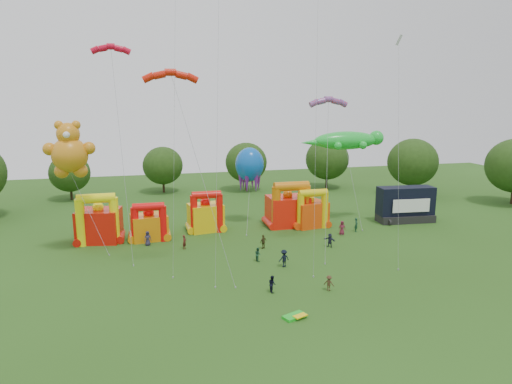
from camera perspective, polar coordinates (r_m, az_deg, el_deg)
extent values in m
plane|color=#264914|center=(38.89, 5.49, -16.10)|extent=(160.00, 160.00, 0.00)
cylinder|color=#352314|center=(91.23, 29.40, -0.10)|extent=(0.44, 0.44, 3.93)
cylinder|color=#352314|center=(91.42, 18.81, 0.73)|extent=(0.44, 0.44, 3.72)
ellipsoid|color=#213D12|center=(90.73, 19.00, 3.55)|extent=(9.30, 9.30, 8.89)
cylinder|color=#352314|center=(94.77, 8.81, 1.51)|extent=(0.44, 0.44, 3.51)
ellipsoid|color=#213D12|center=(94.13, 8.89, 4.09)|extent=(8.77, 8.78, 8.39)
cylinder|color=#352314|center=(91.47, -1.23, 1.22)|extent=(0.44, 0.44, 3.30)
ellipsoid|color=#213D12|center=(90.84, -1.24, 3.73)|extent=(8.25, 8.25, 7.88)
cylinder|color=#352314|center=(91.37, -11.47, 0.91)|extent=(0.44, 0.44, 3.09)
ellipsoid|color=#213D12|center=(90.76, -11.57, 3.26)|extent=(7.73, 7.72, 7.38)
cylinder|color=#352314|center=(89.53, -22.09, 0.01)|extent=(0.44, 0.44, 2.88)
ellipsoid|color=#213D12|center=(88.94, -22.26, 2.23)|extent=(7.20, 7.20, 6.88)
cube|color=red|center=(62.04, -19.00, -3.97)|extent=(5.84, 5.03, 4.19)
cylinder|color=#FFF60D|center=(60.61, -21.07, -3.60)|extent=(1.14, 1.14, 5.99)
cylinder|color=#FFF60D|center=(60.21, -17.27, -3.44)|extent=(1.14, 1.14, 5.99)
cylinder|color=#FFF60D|center=(59.70, -19.36, -0.75)|extent=(4.59, 1.19, 1.19)
sphere|color=#FFF60D|center=(61.47, -19.14, -1.82)|extent=(1.40, 1.40, 1.40)
cube|color=orange|center=(61.34, -13.20, -4.28)|extent=(4.91, 4.16, 3.24)
cylinder|color=red|center=(59.93, -14.87, -4.05)|extent=(0.98, 0.98, 4.63)
cylinder|color=red|center=(59.95, -11.55, -3.89)|extent=(0.98, 0.98, 4.63)
cylinder|color=red|center=(59.35, -13.31, -1.81)|extent=(3.96, 1.03, 1.03)
sphere|color=red|center=(60.86, -13.28, -2.54)|extent=(1.40, 1.40, 1.40)
cube|color=yellow|center=(63.95, -6.31, -3.16)|extent=(4.97, 4.25, 3.73)
cylinder|color=red|center=(62.32, -7.75, -2.83)|extent=(0.98, 0.98, 5.33)
cylinder|color=red|center=(62.76, -4.60, -2.66)|extent=(0.98, 0.98, 5.33)
cylinder|color=red|center=(61.92, -6.22, -0.36)|extent=(3.95, 1.03, 1.03)
sphere|color=red|center=(63.44, -6.36, -1.27)|extent=(1.40, 1.40, 1.40)
cube|color=red|center=(66.22, 3.95, -2.37)|extent=(5.71, 4.60, 4.25)
cylinder|color=orange|center=(63.86, 2.53, -2.04)|extent=(1.24, 1.24, 6.08)
cylinder|color=orange|center=(65.21, 6.24, -1.81)|extent=(1.24, 1.24, 6.08)
cylinder|color=orange|center=(63.87, 4.45, 0.73)|extent=(5.01, 1.30, 1.30)
sphere|color=orange|center=(65.68, 3.98, -0.32)|extent=(1.40, 1.40, 1.40)
cube|color=#E4430C|center=(66.15, 6.66, -2.73)|extent=(5.26, 4.55, 3.60)
cylinder|color=yellow|center=(64.16, 5.59, -2.45)|extent=(1.01, 1.01, 5.14)
cylinder|color=yellow|center=(65.41, 8.56, -2.25)|extent=(1.01, 1.01, 5.14)
cylinder|color=yellow|center=(64.20, 7.15, -0.12)|extent=(4.08, 1.06, 1.06)
sphere|color=yellow|center=(65.67, 6.71, -0.96)|extent=(1.40, 1.40, 1.40)
cube|color=black|center=(71.92, 18.14, -3.11)|extent=(8.52, 3.75, 1.10)
cube|color=black|center=(71.49, 18.19, -1.03)|extent=(8.49, 3.35, 4.15)
cube|color=white|center=(70.26, 18.85, -1.63)|extent=(5.72, 0.53, 1.95)
cylinder|color=black|center=(69.24, 16.33, -3.68)|extent=(0.30, 0.90, 0.90)
cylinder|color=black|center=(72.75, 20.87, -3.25)|extent=(0.30, 0.90, 0.90)
sphere|color=orange|center=(56.32, -22.25, 4.31)|extent=(4.03, 4.03, 4.03)
sphere|color=orange|center=(56.11, -22.43, 6.72)|extent=(2.57, 2.57, 2.57)
sphere|color=orange|center=(56.19, -23.44, 7.68)|extent=(1.01, 1.01, 1.01)
sphere|color=orange|center=(55.92, -21.58, 7.81)|extent=(1.01, 1.01, 1.01)
sphere|color=orange|center=(56.59, -24.42, 4.91)|extent=(1.47, 1.47, 1.47)
sphere|color=orange|center=(55.98, -20.17, 5.18)|extent=(1.47, 1.47, 1.47)
sphere|color=orange|center=(56.71, -23.12, 2.41)|extent=(1.65, 1.65, 1.65)
sphere|color=orange|center=(56.42, -21.10, 2.52)|extent=(1.65, 1.65, 1.65)
sphere|color=white|center=(54.89, -22.62, 6.62)|extent=(0.73, 0.73, 0.73)
ellipsoid|color=green|center=(67.77, 11.19, 6.34)|extent=(9.88, 3.09, 2.62)
sphere|color=green|center=(69.92, 14.81, 6.57)|extent=(2.12, 2.12, 2.12)
cone|color=green|center=(65.83, 7.20, 6.15)|extent=(3.86, 1.54, 1.54)
sphere|color=green|center=(70.04, 12.08, 5.99)|extent=(1.16, 1.16, 1.16)
sphere|color=green|center=(67.29, 13.22, 5.72)|extent=(1.16, 1.16, 1.16)
sphere|color=green|center=(68.45, 9.15, 5.97)|extent=(1.16, 1.16, 1.16)
sphere|color=green|center=(65.63, 10.20, 5.71)|extent=(1.16, 1.16, 1.16)
ellipsoid|color=#0C53B9|center=(66.29, -0.81, 3.45)|extent=(4.13, 4.13, 4.95)
cone|color=#591E8C|center=(66.96, 0.32, 1.57)|extent=(0.93, 0.93, 3.30)
cone|color=#591E8C|center=(67.91, -0.47, 1.71)|extent=(0.93, 0.93, 3.30)
cone|color=#591E8C|center=(67.62, -1.58, 1.66)|extent=(0.93, 0.93, 3.30)
cone|color=#591E8C|center=(66.36, -1.93, 1.47)|extent=(0.93, 0.93, 3.30)
cone|color=#591E8C|center=(65.38, -1.14, 1.33)|extent=(0.93, 0.93, 3.30)
cone|color=#591E8C|center=(65.69, 0.00, 1.38)|extent=(0.93, 0.93, 3.30)
cube|color=silver|center=(55.23, 17.45, 17.67)|extent=(1.02, 1.02, 1.10)
cube|color=green|center=(39.80, 4.84, -15.22)|extent=(2.23, 1.68, 0.24)
cube|color=yellow|center=(39.60, 5.55, -15.15)|extent=(1.34, 1.01, 0.10)
imported|color=#2D2742|center=(58.86, -13.39, -5.67)|extent=(1.01, 0.78, 1.85)
imported|color=#501916|center=(56.70, -8.93, -6.20)|extent=(0.69, 0.77, 1.76)
imported|color=#1D492E|center=(51.99, 0.23, -7.80)|extent=(0.76, 0.89, 1.59)
imported|color=black|center=(50.29, 3.51, -8.28)|extent=(1.41, 1.04, 1.96)
imported|color=#3E3719|center=(56.16, 0.93, -6.23)|extent=(1.11, 0.89, 1.76)
imported|color=#222339|center=(57.47, 9.21, -5.97)|extent=(1.39, 1.60, 1.74)
imported|color=maroon|center=(62.82, 10.70, -4.43)|extent=(1.05, 0.81, 1.91)
imported|color=#183D29|center=(64.55, 12.42, -4.04)|extent=(0.79, 0.86, 1.97)
imported|color=black|center=(44.10, 2.04, -11.41)|extent=(0.71, 0.86, 1.65)
imported|color=#402B19|center=(44.94, 9.11, -11.18)|extent=(1.13, 1.07, 1.53)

